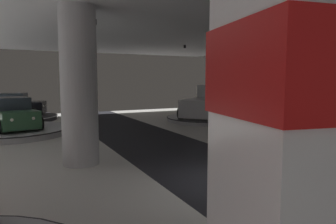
# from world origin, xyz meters

# --- Properties ---
(ground) EXTENTS (24.00, 44.00, 0.06)m
(ground) POSITION_xyz_m (0.00, 0.00, -0.02)
(ground) COLOR silver
(column_left) EXTENTS (1.26, 1.26, 5.50)m
(column_left) POSITION_xyz_m (-3.82, 4.32, 2.75)
(column_left) COLOR silver
(column_left) RESTS_ON ground
(display_platform_far_left) EXTENTS (5.86, 5.86, 0.34)m
(display_platform_far_left) POSITION_xyz_m (-6.02, 11.94, 0.19)
(display_platform_far_left) COLOR #B7B7BC
(display_platform_far_left) RESTS_ON ground
(display_car_far_left) EXTENTS (2.93, 4.49, 1.71)m
(display_car_far_left) POSITION_xyz_m (-6.03, 11.97, 1.11)
(display_car_far_left) COLOR #2D5638
(display_car_far_left) RESTS_ON display_platform_far_left
(display_platform_far_right) EXTENTS (5.68, 5.68, 0.30)m
(display_platform_far_right) POSITION_xyz_m (6.54, 12.01, 0.17)
(display_platform_far_right) COLOR #B7B7BC
(display_platform_far_right) RESTS_ON ground
(pickup_truck_far_right) EXTENTS (5.44, 4.96, 2.30)m
(pickup_truck_far_right) POSITION_xyz_m (6.79, 12.21, 1.24)
(pickup_truck_far_right) COLOR silver
(pickup_truck_far_right) RESTS_ON display_platform_far_right
(display_platform_mid_right) EXTENTS (4.62, 4.62, 0.28)m
(display_platform_mid_right) POSITION_xyz_m (6.83, 4.33, 0.16)
(display_platform_mid_right) COLOR #333338
(display_platform_mid_right) RESTS_ON ground
(display_car_mid_right) EXTENTS (4.26, 4.22, 1.71)m
(display_car_mid_right) POSITION_xyz_m (6.81, 4.31, 1.05)
(display_car_mid_right) COLOR silver
(display_car_mid_right) RESTS_ON display_platform_mid_right
(display_platform_deep_left) EXTENTS (5.98, 5.98, 0.33)m
(display_platform_deep_left) POSITION_xyz_m (-5.98, 18.51, 0.18)
(display_platform_deep_left) COLOR #333338
(display_platform_deep_left) RESTS_ON ground
(display_car_deep_left) EXTENTS (4.51, 3.02, 1.71)m
(display_car_deep_left) POSITION_xyz_m (-6.01, 18.51, 1.09)
(display_car_deep_left) COLOR black
(display_car_deep_left) RESTS_ON display_platform_deep_left
(visitor_walking_near) EXTENTS (0.32, 0.32, 1.59)m
(visitor_walking_near) POSITION_xyz_m (-0.48, -0.46, 0.91)
(visitor_walking_near) COLOR black
(visitor_walking_near) RESTS_ON ground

